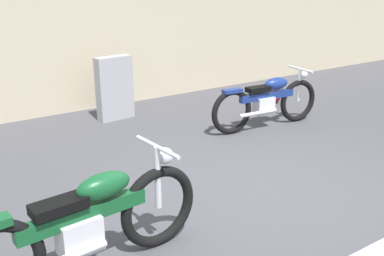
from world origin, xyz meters
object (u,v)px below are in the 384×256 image
stone_marker (115,88)px  motorcycle_green (87,224)px  helmet (274,96)px  motorcycle_blue (267,101)px

stone_marker → motorcycle_green: 4.19m
motorcycle_green → helmet: bearing=26.1°
stone_marker → motorcycle_green: size_ratio=0.49×
stone_marker → motorcycle_green: bearing=-117.2°
motorcycle_blue → motorcycle_green: motorcycle_green is taller
helmet → motorcycle_blue: 1.50m
helmet → motorcycle_green: 5.69m
stone_marker → motorcycle_blue: bearing=-43.4°
stone_marker → motorcycle_blue: (1.84, -1.74, -0.10)m
helmet → motorcycle_blue: bearing=-138.0°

